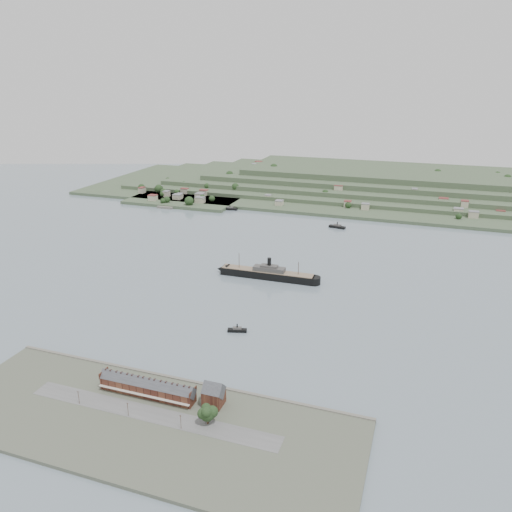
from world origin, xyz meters
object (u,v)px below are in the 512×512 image
(terrace_row, at_px, (147,387))
(gabled_building, at_px, (214,395))
(tugboat, at_px, (237,330))
(steamship, at_px, (265,273))
(fig_tree, at_px, (207,413))

(terrace_row, relative_size, gabled_building, 3.95)
(terrace_row, relative_size, tugboat, 4.07)
(steamship, distance_m, fig_tree, 199.36)
(steamship, bearing_deg, terrace_row, -91.91)
(gabled_building, relative_size, steamship, 0.15)
(terrace_row, height_order, steamship, steamship)
(gabled_building, bearing_deg, steamship, 99.84)
(terrace_row, height_order, fig_tree, terrace_row)
(steamship, relative_size, fig_tree, 8.56)
(steamship, bearing_deg, gabled_building, -80.16)
(steamship, height_order, tugboat, steamship)
(terrace_row, distance_m, tugboat, 88.12)
(tugboat, bearing_deg, terrace_row, -102.39)
(steamship, bearing_deg, tugboat, -82.67)
(terrace_row, distance_m, steamship, 184.79)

